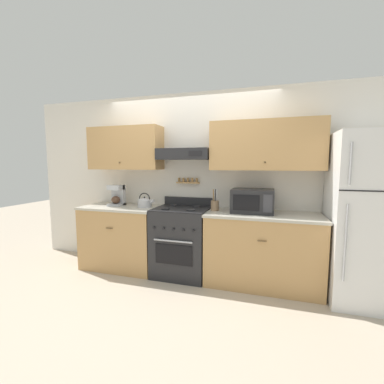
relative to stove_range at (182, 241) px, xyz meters
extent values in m
plane|color=#B2A38E|center=(0.00, -0.33, -0.47)|extent=(16.00, 16.00, 0.00)
cube|color=silver|center=(0.00, 0.36, 0.80)|extent=(5.20, 0.08, 2.55)
cube|color=tan|center=(-0.94, 0.16, 1.30)|extent=(1.11, 0.33, 0.63)
sphere|color=brown|center=(-0.94, -0.02, 1.08)|extent=(0.02, 0.02, 0.02)
cube|color=tan|center=(1.08, 0.16, 1.30)|extent=(1.40, 0.33, 0.63)
sphere|color=brown|center=(1.08, -0.02, 1.08)|extent=(0.02, 0.02, 0.02)
cube|color=#232326|center=(0.00, 0.14, 1.20)|extent=(0.74, 0.37, 0.15)
cube|color=black|center=(0.21, -0.05, 1.20)|extent=(0.18, 0.01, 0.07)
cube|color=tan|center=(0.00, 0.28, 0.79)|extent=(0.34, 0.07, 0.02)
cylinder|color=olive|center=(-0.14, 0.28, 0.83)|extent=(0.03, 0.03, 0.06)
cylinder|color=olive|center=(-0.07, 0.28, 0.83)|extent=(0.03, 0.03, 0.06)
cylinder|color=olive|center=(0.00, 0.28, 0.83)|extent=(0.03, 0.03, 0.06)
cylinder|color=olive|center=(0.07, 0.28, 0.83)|extent=(0.03, 0.03, 0.06)
cylinder|color=olive|center=(0.14, 0.28, 0.83)|extent=(0.03, 0.03, 0.06)
cube|color=tan|center=(-0.94, 0.01, -0.03)|extent=(1.11, 0.63, 0.89)
cube|color=#B7B2A3|center=(-0.94, 0.01, 0.43)|extent=(1.14, 0.66, 0.03)
cylinder|color=brown|center=(-0.94, -0.32, 0.19)|extent=(0.10, 0.01, 0.01)
cube|color=tan|center=(1.08, 0.01, -0.03)|extent=(1.40, 0.63, 0.89)
cube|color=#B7B2A3|center=(1.08, 0.01, 0.43)|extent=(1.42, 0.66, 0.03)
cylinder|color=brown|center=(1.08, -0.32, 0.19)|extent=(0.10, 0.01, 0.01)
cube|color=#232326|center=(0.00, 0.00, -0.01)|extent=(0.73, 0.63, 0.93)
cube|color=black|center=(0.00, -0.32, -0.08)|extent=(0.50, 0.01, 0.26)
cylinder|color=#ADAFB5|center=(0.00, -0.34, 0.10)|extent=(0.51, 0.02, 0.02)
cube|color=black|center=(0.00, 0.00, 0.46)|extent=(0.73, 0.63, 0.01)
cylinder|color=#232326|center=(-0.18, -0.15, 0.47)|extent=(0.11, 0.11, 0.02)
cylinder|color=#232326|center=(0.18, -0.15, 0.47)|extent=(0.11, 0.11, 0.02)
cylinder|color=#232326|center=(-0.18, 0.15, 0.47)|extent=(0.11, 0.11, 0.02)
cylinder|color=#232326|center=(0.18, 0.15, 0.47)|extent=(0.11, 0.11, 0.02)
cylinder|color=black|center=(-0.26, -0.33, 0.25)|extent=(0.03, 0.02, 0.03)
cylinder|color=black|center=(-0.13, -0.33, 0.25)|extent=(0.03, 0.02, 0.03)
cylinder|color=black|center=(0.00, -0.33, 0.25)|extent=(0.03, 0.02, 0.03)
cylinder|color=black|center=(0.13, -0.33, 0.25)|extent=(0.03, 0.02, 0.03)
cylinder|color=black|center=(0.26, -0.33, 0.25)|extent=(0.03, 0.02, 0.03)
cube|color=#232326|center=(0.00, 0.29, 0.52)|extent=(0.73, 0.04, 0.11)
cube|color=white|center=(2.16, -0.06, 0.47)|extent=(0.71, 0.74, 1.88)
cube|color=black|center=(2.16, -0.43, 0.80)|extent=(0.71, 0.01, 0.01)
cylinder|color=#ADAFB5|center=(1.89, -0.45, 1.07)|extent=(0.02, 0.02, 0.41)
cylinder|color=#ADAFB5|center=(1.89, -0.45, 0.28)|extent=(0.02, 0.02, 0.79)
cylinder|color=#B7B7BC|center=(-0.58, 0.04, 0.50)|extent=(0.20, 0.20, 0.10)
ellipsoid|color=#B7B7BC|center=(-0.58, 0.04, 0.55)|extent=(0.18, 0.18, 0.06)
sphere|color=black|center=(-0.58, 0.04, 0.59)|extent=(0.02, 0.02, 0.02)
cylinder|color=#B7B7BC|center=(-0.48, 0.04, 0.51)|extent=(0.12, 0.04, 0.10)
torus|color=black|center=(-0.58, 0.04, 0.57)|extent=(0.17, 0.01, 0.17)
cube|color=#ADAFB5|center=(-1.04, 0.04, 0.46)|extent=(0.20, 0.21, 0.03)
cube|color=#ADAFB5|center=(-1.04, 0.10, 0.60)|extent=(0.20, 0.08, 0.31)
cube|color=#ADAFB5|center=(-1.04, 0.03, 0.72)|extent=(0.20, 0.17, 0.07)
ellipsoid|color=#4C3323|center=(-1.04, 0.02, 0.53)|extent=(0.13, 0.13, 0.12)
cube|color=#232326|center=(0.94, 0.06, 0.60)|extent=(0.53, 0.38, 0.30)
cube|color=black|center=(0.88, -0.14, 0.60)|extent=(0.32, 0.01, 0.19)
cube|color=#38383D|center=(1.13, -0.14, 0.60)|extent=(0.11, 0.01, 0.22)
cylinder|color=#8E7051|center=(0.45, 0.04, 0.51)|extent=(0.11, 0.11, 0.13)
cylinder|color=olive|center=(0.44, 0.03, 0.65)|extent=(0.01, 0.05, 0.16)
cylinder|color=#28282B|center=(0.46, 0.04, 0.65)|extent=(0.01, 0.04, 0.16)
cylinder|color=#B2B2B7|center=(0.48, 0.05, 0.65)|extent=(0.01, 0.03, 0.16)
camera|label=1|loc=(1.13, -3.27, 1.06)|focal=24.00mm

